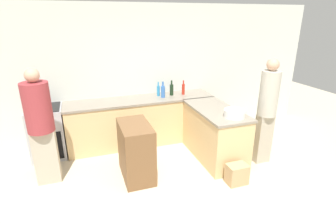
{
  "coord_description": "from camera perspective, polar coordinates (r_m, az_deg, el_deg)",
  "views": [
    {
      "loc": [
        -1.09,
        -2.65,
        2.44
      ],
      "look_at": [
        0.22,
        1.14,
        0.98
      ],
      "focal_mm": 28.0,
      "sensor_mm": 36.0,
      "label": 1
    }
  ],
  "objects": [
    {
      "name": "hot_sauce_bottle",
      "position": [
        5.41,
        3.35,
        5.06
      ],
      "size": [
        0.06,
        0.06,
        0.29
      ],
      "color": "red",
      "rests_on": "counter_back"
    },
    {
      "name": "dish_soap_bottle",
      "position": [
        5.3,
        -2.12,
        4.72
      ],
      "size": [
        0.06,
        0.06,
        0.28
      ],
      "color": "#338CBF",
      "rests_on": "counter_back"
    },
    {
      "name": "range_oven",
      "position": [
        5.24,
        -24.75,
        -4.03
      ],
      "size": [
        0.59,
        0.63,
        0.94
      ],
      "color": "#ADADB2",
      "rests_on": "ground_plane"
    },
    {
      "name": "person_at_peninsula",
      "position": [
        4.69,
        20.75,
        0.85
      ],
      "size": [
        0.31,
        0.31,
        1.83
      ],
      "color": "#ADA38E",
      "rests_on": "ground_plane"
    },
    {
      "name": "wall_back",
      "position": [
        5.38,
        -6.99,
        8.15
      ],
      "size": [
        8.0,
        0.06,
        2.7
      ],
      "color": "silver",
      "rests_on": "ground_plane"
    },
    {
      "name": "mixing_bowl",
      "position": [
        4.31,
        14.26,
        -0.28
      ],
      "size": [
        0.33,
        0.33,
        0.12
      ],
      "color": "white",
      "rests_on": "counter_peninsula"
    },
    {
      "name": "ground_plane",
      "position": [
        3.77,
        2.67,
        -20.42
      ],
      "size": [
        14.0,
        14.0,
        0.0
      ],
      "primitive_type": "plane",
      "color": "beige"
    },
    {
      "name": "island_table",
      "position": [
        4.21,
        -6.99,
        -8.41
      ],
      "size": [
        0.46,
        0.8,
        0.9
      ],
      "color": "brown",
      "rests_on": "ground_plane"
    },
    {
      "name": "person_by_range",
      "position": [
        4.26,
        -25.98,
        -2.39
      ],
      "size": [
        0.38,
        0.38,
        1.79
      ],
      "color": "#ADA38E",
      "rests_on": "ground_plane"
    },
    {
      "name": "counter_peninsula",
      "position": [
        4.81,
        10.04,
        -4.56
      ],
      "size": [
        0.69,
        1.41,
        0.93
      ],
      "color": "#D6B27A",
      "rests_on": "ground_plane"
    },
    {
      "name": "water_bottle_blue",
      "position": [
        5.19,
        -1.11,
        4.54
      ],
      "size": [
        0.08,
        0.08,
        0.32
      ],
      "color": "#386BB7",
      "rests_on": "counter_back"
    },
    {
      "name": "counter_back",
      "position": [
        5.31,
        -5.79,
        -1.93
      ],
      "size": [
        2.9,
        0.66,
        0.93
      ],
      "color": "#D6B27A",
      "rests_on": "ground_plane"
    },
    {
      "name": "wine_bottle_dark",
      "position": [
        5.34,
        0.79,
        4.95
      ],
      "size": [
        0.07,
        0.07,
        0.3
      ],
      "color": "black",
      "rests_on": "counter_back"
    },
    {
      "name": "paper_bag",
      "position": [
        4.28,
        14.74,
        -12.93
      ],
      "size": [
        0.31,
        0.22,
        0.32
      ],
      "color": "tan",
      "rests_on": "ground_plane"
    }
  ]
}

